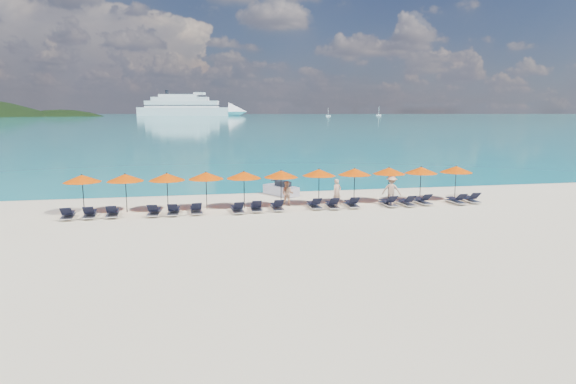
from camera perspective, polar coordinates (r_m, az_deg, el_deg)
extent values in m
plane|color=beige|center=(24.89, 1.34, -3.85)|extent=(1400.00, 1400.00, 0.00)
cube|color=#1FA9B2|center=(683.68, -10.82, 8.90)|extent=(1600.00, 1300.00, 0.01)
ellipsoid|color=black|center=(602.70, -25.09, 4.77)|extent=(162.00, 126.00, 85.50)
cube|color=white|center=(643.35, -12.24, 9.29)|extent=(118.20, 44.66, 10.58)
cone|color=white|center=(631.52, -5.97, 9.46)|extent=(27.56, 27.56, 23.27)
cube|color=white|center=(643.88, -12.45, 10.13)|extent=(94.78, 36.76, 8.46)
cube|color=white|center=(644.48, -12.66, 10.69)|extent=(73.85, 30.38, 5.29)
cube|color=white|center=(645.08, -12.86, 11.06)|extent=(50.43, 22.48, 3.70)
cube|color=black|center=(643.86, -12.45, 9.99)|extent=(95.96, 37.21, 0.95)
cube|color=black|center=(643.92, -12.46, 10.32)|extent=(93.60, 36.32, 0.95)
cylinder|color=black|center=(648.76, -14.15, 11.37)|extent=(4.65, 4.65, 5.82)
cube|color=white|center=(557.39, 4.78, 9.00)|extent=(5.23, 1.74, 1.39)
cylinder|color=white|center=(557.36, 4.79, 9.46)|extent=(0.31, 0.31, 8.72)
cube|color=white|center=(638.97, 10.70, 8.95)|extent=(6.45, 2.15, 1.72)
cylinder|color=white|center=(638.95, 10.72, 9.45)|extent=(0.39, 0.39, 10.75)
cube|color=#ACAEC3|center=(33.40, -0.85, 0.20)|extent=(2.25, 2.91, 0.63)
cube|color=black|center=(33.15, -0.60, 0.94)|extent=(1.06, 1.28, 0.40)
cylinder|color=black|center=(33.83, -1.59, 1.40)|extent=(0.58, 0.37, 0.07)
imported|color=#DBAD8B|center=(29.81, 5.83, -0.04)|extent=(0.70, 0.58, 1.65)
imported|color=#DBAD8B|center=(29.54, -0.07, -0.19)|extent=(0.86, 0.70, 1.54)
imported|color=#DBAD8B|center=(30.73, 12.17, 0.25)|extent=(1.29, 1.09, 1.83)
cylinder|color=black|center=(29.66, -23.11, -0.28)|extent=(0.05, 0.05, 2.20)
cone|color=#DA4500|center=(29.53, -23.23, 1.48)|extent=(2.10, 2.10, 0.42)
sphere|color=black|center=(29.50, -23.25, 1.91)|extent=(0.08, 0.08, 0.08)
cylinder|color=black|center=(29.16, -18.64, -0.17)|extent=(0.05, 0.05, 2.20)
cone|color=#DA4500|center=(29.02, -18.73, 1.62)|extent=(2.10, 2.10, 0.42)
sphere|color=black|center=(29.00, -18.76, 2.06)|extent=(0.08, 0.08, 0.08)
cylinder|color=black|center=(28.81, -14.09, -0.06)|extent=(0.05, 0.05, 2.20)
cone|color=#DA4500|center=(28.67, -14.17, 1.75)|extent=(2.10, 2.10, 0.42)
sphere|color=black|center=(28.65, -14.19, 2.19)|extent=(0.08, 0.08, 0.08)
cylinder|color=black|center=(28.88, -9.65, 0.11)|extent=(0.05, 0.05, 2.20)
cone|color=#DA4500|center=(28.75, -9.70, 1.92)|extent=(2.10, 2.10, 0.42)
sphere|color=black|center=(28.72, -9.71, 2.36)|extent=(0.08, 0.08, 0.08)
cylinder|color=black|center=(28.91, -5.22, 0.22)|extent=(0.05, 0.05, 2.20)
cone|color=#DA4500|center=(28.77, -5.25, 2.03)|extent=(2.10, 2.10, 0.42)
sphere|color=black|center=(28.75, -5.25, 2.46)|extent=(0.08, 0.08, 0.08)
cylinder|color=black|center=(29.26, -0.83, 0.37)|extent=(0.05, 0.05, 2.20)
cone|color=#DA4500|center=(29.12, -0.83, 2.16)|extent=(2.10, 2.10, 0.42)
sphere|color=black|center=(29.10, -0.83, 2.59)|extent=(0.08, 0.08, 0.08)
cylinder|color=black|center=(30.02, 3.68, 0.59)|extent=(0.05, 0.05, 2.20)
cone|color=#DA4500|center=(29.89, 3.70, 2.33)|extent=(2.10, 2.10, 0.42)
sphere|color=black|center=(29.87, 3.70, 2.75)|extent=(0.08, 0.08, 0.08)
cylinder|color=black|center=(30.64, 7.86, 0.70)|extent=(0.05, 0.05, 2.20)
cone|color=#DA4500|center=(30.52, 7.90, 2.41)|extent=(2.10, 2.10, 0.42)
sphere|color=black|center=(30.49, 7.91, 2.82)|extent=(0.08, 0.08, 0.08)
cylinder|color=black|center=(31.48, 11.83, 0.82)|extent=(0.05, 0.05, 2.20)
cone|color=#DA4500|center=(31.36, 11.89, 2.48)|extent=(2.10, 2.10, 0.42)
sphere|color=black|center=(31.34, 11.90, 2.88)|extent=(0.08, 0.08, 0.08)
cylinder|color=black|center=(32.30, 15.42, 0.90)|extent=(0.05, 0.05, 2.20)
cone|color=#DA4500|center=(32.18, 15.50, 2.52)|extent=(2.10, 2.10, 0.42)
sphere|color=black|center=(32.15, 15.51, 2.90)|extent=(0.08, 0.08, 0.08)
cylinder|color=black|center=(33.45, 19.23, 0.99)|extent=(0.05, 0.05, 2.20)
cone|color=#DA4500|center=(33.33, 19.32, 2.56)|extent=(2.10, 2.10, 0.42)
sphere|color=black|center=(33.31, 19.34, 2.93)|extent=(0.08, 0.08, 0.08)
cube|color=silver|center=(28.70, -24.61, -2.64)|extent=(0.77, 1.75, 0.06)
cube|color=black|center=(28.91, -24.57, -2.23)|extent=(0.65, 1.14, 0.04)
cube|color=black|center=(28.09, -24.83, -2.05)|extent=(0.60, 0.58, 0.43)
cube|color=silver|center=(28.50, -22.41, -2.57)|extent=(0.75, 1.74, 0.06)
cube|color=black|center=(28.72, -22.37, -2.15)|extent=(0.64, 1.14, 0.04)
cube|color=black|center=(27.89, -22.59, -1.97)|extent=(0.59, 0.58, 0.43)
cube|color=silver|center=(28.32, -20.06, -2.50)|extent=(0.72, 1.74, 0.06)
cube|color=black|center=(28.53, -20.04, -2.08)|extent=(0.62, 1.13, 0.04)
cube|color=black|center=(27.70, -20.21, -1.90)|extent=(0.58, 0.57, 0.43)
cube|color=silver|center=(27.96, -15.56, -2.41)|extent=(0.74, 1.74, 0.06)
cube|color=black|center=(28.17, -15.50, -1.99)|extent=(0.63, 1.14, 0.04)
cube|color=black|center=(27.35, -15.77, -1.81)|extent=(0.59, 0.58, 0.43)
cube|color=silver|center=(27.89, -13.38, -2.35)|extent=(0.71, 1.73, 0.06)
cube|color=black|center=(28.11, -13.34, -1.93)|extent=(0.61, 1.13, 0.04)
cube|color=black|center=(27.28, -13.51, -1.74)|extent=(0.58, 0.57, 0.43)
cube|color=silver|center=(27.93, -10.84, -2.24)|extent=(0.73, 1.74, 0.06)
cube|color=black|center=(28.15, -10.89, -1.82)|extent=(0.62, 1.13, 0.04)
cube|color=black|center=(27.31, -10.78, -1.63)|extent=(0.59, 0.57, 0.43)
cube|color=silver|center=(27.81, -6.02, -2.18)|extent=(0.71, 1.73, 0.06)
cube|color=black|center=(28.02, -6.09, -1.76)|extent=(0.61, 1.13, 0.04)
cube|color=black|center=(27.19, -5.87, -1.56)|extent=(0.58, 0.57, 0.43)
cube|color=silver|center=(28.17, -3.79, -1.99)|extent=(0.72, 1.73, 0.06)
cube|color=black|center=(28.38, -3.83, -1.58)|extent=(0.61, 1.13, 0.04)
cube|color=black|center=(27.55, -3.72, -1.39)|extent=(0.58, 0.57, 0.43)
cube|color=silver|center=(28.37, -1.30, -1.89)|extent=(0.64, 1.71, 0.06)
cube|color=black|center=(28.58, -1.38, -1.48)|extent=(0.56, 1.11, 0.04)
cube|color=black|center=(27.76, -1.12, -1.29)|extent=(0.56, 0.54, 0.43)
cube|color=silver|center=(28.93, 3.12, -1.68)|extent=(0.64, 1.71, 0.06)
cube|color=black|center=(29.13, 3.00, -1.28)|extent=(0.56, 1.11, 0.04)
cube|color=black|center=(28.33, 3.42, -1.08)|extent=(0.56, 0.54, 0.43)
cube|color=silver|center=(29.04, 5.27, -1.66)|extent=(0.74, 1.74, 0.06)
cube|color=black|center=(29.25, 5.17, -1.26)|extent=(0.63, 1.14, 0.04)
cube|color=black|center=(28.44, 5.52, -1.06)|extent=(0.59, 0.57, 0.43)
cube|color=silver|center=(29.47, 7.56, -1.54)|extent=(0.73, 1.74, 0.06)
cube|color=black|center=(29.67, 7.44, -1.15)|extent=(0.62, 1.13, 0.04)
cube|color=black|center=(28.87, 7.86, -0.95)|extent=(0.58, 0.57, 0.43)
cube|color=silver|center=(30.22, 11.78, -1.38)|extent=(0.66, 1.72, 0.06)
cube|color=black|center=(30.42, 11.59, -1.00)|extent=(0.58, 1.11, 0.04)
cube|color=black|center=(29.66, 12.24, -0.80)|extent=(0.56, 0.55, 0.43)
cube|color=silver|center=(30.57, 13.81, -1.33)|extent=(0.68, 1.72, 0.06)
cube|color=black|center=(30.76, 13.61, -0.96)|extent=(0.59, 1.12, 0.04)
cube|color=black|center=(30.02, 14.31, -0.76)|extent=(0.57, 0.56, 0.43)
cube|color=silver|center=(31.35, 15.59, -1.14)|extent=(0.69, 1.73, 0.06)
cube|color=black|center=(31.54, 15.38, -0.78)|extent=(0.60, 1.12, 0.04)
cube|color=black|center=(30.81, 16.12, -0.58)|extent=(0.57, 0.56, 0.43)
cube|color=silver|center=(32.13, 19.28, -1.08)|extent=(0.71, 1.73, 0.06)
cube|color=black|center=(32.31, 19.05, -0.72)|extent=(0.61, 1.13, 0.04)
cube|color=black|center=(31.61, 19.87, -0.52)|extent=(0.58, 0.56, 0.43)
cube|color=silver|center=(32.91, 20.80, -0.92)|extent=(0.76, 1.74, 0.06)
cube|color=black|center=(33.10, 20.62, -0.57)|extent=(0.64, 1.14, 0.04)
cube|color=black|center=(32.36, 21.28, -0.38)|extent=(0.59, 0.58, 0.43)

